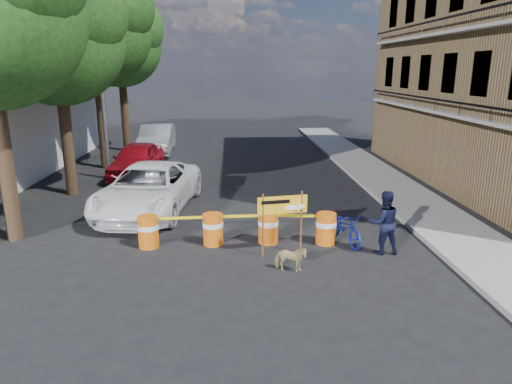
{
  "coord_description": "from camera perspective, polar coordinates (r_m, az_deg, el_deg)",
  "views": [
    {
      "loc": [
        -0.46,
        -10.89,
        4.82
      ],
      "look_at": [
        0.25,
        2.07,
        1.3
      ],
      "focal_mm": 32.0,
      "sensor_mm": 36.0,
      "label": 1
    }
  ],
  "objects": [
    {
      "name": "tree_mid_a",
      "position": [
        19.0,
        -23.56,
        17.55
      ],
      "size": [
        5.25,
        5.0,
        8.68
      ],
      "color": "#332316",
      "rests_on": "ground"
    },
    {
      "name": "tree_mid_b",
      "position": [
        23.82,
        -19.47,
        18.91
      ],
      "size": [
        5.67,
        5.4,
        9.62
      ],
      "color": "#332316",
      "rests_on": "ground"
    },
    {
      "name": "pedestrian",
      "position": [
        12.62,
        15.7,
        -3.68
      ],
      "size": [
        0.88,
        0.71,
        1.73
      ],
      "primitive_type": "imported",
      "rotation": [
        0.0,
        0.0,
        3.2
      ],
      "color": "black",
      "rests_on": "ground"
    },
    {
      "name": "streetlamp",
      "position": [
        21.12,
        -18.65,
        13.19
      ],
      "size": [
        1.25,
        0.18,
        8.0
      ],
      "color": "gray",
      "rests_on": "ground"
    },
    {
      "name": "sidewalk_east",
      "position": [
        18.77,
        17.78,
        -0.22
      ],
      "size": [
        2.4,
        40.0,
        0.15
      ],
      "primitive_type": "cube",
      "color": "gray",
      "rests_on": "ground"
    },
    {
      "name": "tree_far",
      "position": [
        28.63,
        -16.56,
        17.36
      ],
      "size": [
        5.04,
        4.8,
        8.84
      ],
      "color": "#332316",
      "rests_on": "ground"
    },
    {
      "name": "dog",
      "position": [
        11.28,
        4.34,
        -8.3
      ],
      "size": [
        0.86,
        0.55,
        0.67
      ],
      "primitive_type": "imported",
      "rotation": [
        0.0,
        0.0,
        1.31
      ],
      "color": "tan",
      "rests_on": "ground"
    },
    {
      "name": "barrel_far_right",
      "position": [
        13.07,
        8.73,
        -4.45
      ],
      "size": [
        0.58,
        0.58,
        0.9
      ],
      "color": "#D05D0C",
      "rests_on": "ground"
    },
    {
      "name": "sedan_red",
      "position": [
        21.66,
        -14.66,
        3.91
      ],
      "size": [
        2.21,
        4.7,
        1.56
      ],
      "primitive_type": "imported",
      "rotation": [
        0.0,
        0.0,
        -0.08
      ],
      "color": "#A10D1A",
      "rests_on": "ground"
    },
    {
      "name": "barrel_far_left",
      "position": [
        13.02,
        -13.32,
        -4.77
      ],
      "size": [
        0.58,
        0.58,
        0.9
      ],
      "color": "#D05D0C",
      "rests_on": "ground"
    },
    {
      "name": "sedan_silver",
      "position": [
        27.38,
        -12.28,
        6.45
      ],
      "size": [
        1.94,
        5.13,
        1.67
      ],
      "primitive_type": "imported",
      "rotation": [
        0.0,
        0.0,
        0.03
      ],
      "color": "#AFB2B7",
      "rests_on": "ground"
    },
    {
      "name": "barrel_mid_left",
      "position": [
        12.91,
        -5.4,
        -4.58
      ],
      "size": [
        0.58,
        0.58,
        0.9
      ],
      "color": "#D05D0C",
      "rests_on": "ground"
    },
    {
      "name": "ground",
      "position": [
        11.92,
        -0.66,
        -8.68
      ],
      "size": [
        120.0,
        120.0,
        0.0
      ],
      "primitive_type": "plane",
      "color": "black",
      "rests_on": "ground"
    },
    {
      "name": "bicycle",
      "position": [
        13.11,
        11.14,
        -2.58
      ],
      "size": [
        0.85,
        1.07,
        1.78
      ],
      "primitive_type": "imported",
      "rotation": [
        0.0,
        0.0,
        0.28
      ],
      "color": "#1525AB",
      "rests_on": "ground"
    },
    {
      "name": "barrel_mid_right",
      "position": [
        12.99,
        1.54,
        -4.39
      ],
      "size": [
        0.58,
        0.58,
        0.9
      ],
      "color": "#D05D0C",
      "rests_on": "ground"
    },
    {
      "name": "detour_sign",
      "position": [
        11.97,
        4.08,
        -2.19
      ],
      "size": [
        1.33,
        0.34,
        1.73
      ],
      "rotation": [
        0.0,
        0.0,
        0.18
      ],
      "color": "#592D19",
      "rests_on": "ground"
    },
    {
      "name": "suv_white",
      "position": [
        16.19,
        -13.27,
        0.41
      ],
      "size": [
        3.44,
        6.14,
        1.62
      ],
      "primitive_type": "imported",
      "rotation": [
        0.0,
        0.0,
        -0.13
      ],
      "color": "white",
      "rests_on": "ground"
    }
  ]
}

